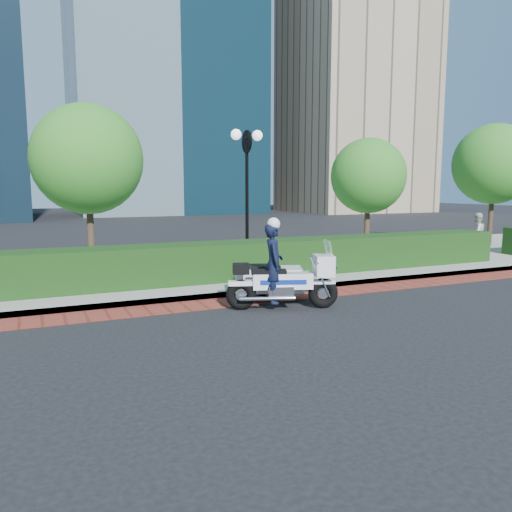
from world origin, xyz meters
name	(u,v)px	position (x,y,z in m)	size (l,w,h in m)	color
ground	(301,313)	(0.00, 0.00, 0.00)	(120.00, 120.00, 0.00)	black
brick_strip	(270,298)	(0.00, 1.50, 0.01)	(60.00, 1.00, 0.01)	maroon
sidewalk	(209,268)	(0.00, 6.00, 0.07)	(60.00, 8.00, 0.15)	gray
hedge_main	(237,260)	(0.00, 3.60, 0.65)	(18.00, 1.20, 1.00)	black
lamppost	(247,176)	(1.00, 5.20, 2.96)	(1.02, 0.70, 4.21)	black
tree_b	(87,159)	(-3.50, 6.50, 3.43)	(3.20, 3.20, 4.89)	#332319
tree_c	(368,176)	(6.50, 6.50, 3.05)	(2.80, 2.80, 4.30)	#332319
tree_d	(494,164)	(13.00, 6.50, 3.61)	(3.40, 3.40, 5.16)	#332319
tower_right	(356,82)	(28.00, 38.00, 14.00)	(14.00, 12.00, 28.00)	gray
police_motorcycle	(276,275)	(-0.18, 0.82, 0.68)	(2.38, 2.13, 1.99)	black
pedestrian	(477,233)	(10.29, 4.76, 0.91)	(0.74, 0.58, 1.53)	beige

